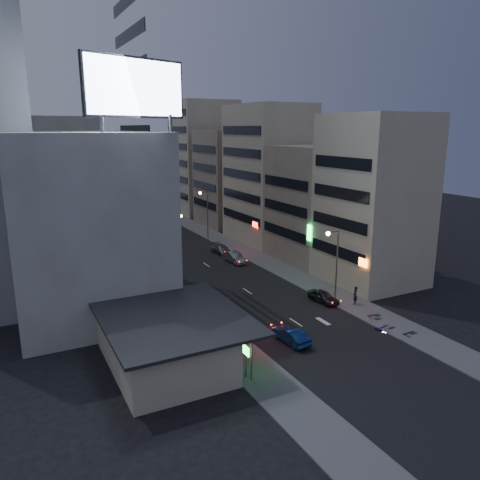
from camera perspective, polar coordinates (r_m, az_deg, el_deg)
ground at (r=43.39m, az=9.83°, el=-11.74°), size 180.00×180.00×0.00m
sidewalk_left at (r=65.74m, az=-11.93°, el=-2.95°), size 4.00×120.00×0.12m
sidewalk_right at (r=71.37m, az=0.53°, el=-1.34°), size 4.00×120.00×0.12m
food_court at (r=38.28m, az=-9.25°, el=-12.01°), size 11.00×13.00×3.88m
white_building at (r=52.39m, az=-18.96°, el=2.48°), size 14.00×24.00×18.00m
shophouse_near at (r=57.68m, az=15.95°, el=4.66°), size 10.00×11.00×20.00m
shophouse_mid at (r=67.02m, az=9.46°, el=4.44°), size 11.00×12.00×16.00m
shophouse_far at (r=77.12m, az=3.45°, el=8.01°), size 10.00×14.00×22.00m
far_left_a at (r=76.99m, az=-20.75°, el=6.41°), size 11.00×10.00×20.00m
far_left_b at (r=90.07m, az=-21.94°, el=5.62°), size 12.00×10.00×15.00m
far_right_a at (r=90.70m, az=-1.16°, el=7.59°), size 11.00×12.00×18.00m
far_right_b at (r=103.36m, az=-4.38°, el=9.95°), size 12.00×12.00×24.00m
billboard at (r=42.63m, az=-12.59°, el=17.64°), size 9.52×3.75×6.20m
street_lamp_right_near at (r=49.43m, az=11.40°, el=-2.01°), size 1.60×0.44×8.02m
street_lamp_left at (r=57.58m, az=-8.04°, el=0.33°), size 1.60×0.44×8.02m
street_lamp_right_far at (r=78.22m, az=-4.25°, el=3.91°), size 1.60×0.44×8.02m
parked_car_right_near at (r=51.52m, az=10.11°, el=-6.81°), size 1.97×3.98×1.30m
parked_car_right_mid at (r=65.40m, az=-0.69°, el=-2.13°), size 1.65×4.47×1.46m
parked_car_left at (r=69.53m, az=-10.85°, el=-1.49°), size 2.25×4.72×1.30m
parked_car_right_far at (r=70.03m, az=-2.27°, el=-1.13°), size 2.00×4.64×1.33m
road_car_blue at (r=41.98m, az=6.20°, el=-11.48°), size 1.71×4.23×1.37m
road_car_silver at (r=50.46m, az=-3.16°, el=-7.00°), size 2.22×4.89×1.39m
person at (r=51.32m, az=13.85°, el=-6.56°), size 0.85×0.79×1.96m
scooter_black_a at (r=46.47m, az=20.36°, el=-9.68°), size 0.74×2.02×1.22m
scooter_silver_a at (r=46.96m, az=17.91°, el=-9.22°), size 0.88×2.08×1.23m
scooter_blue at (r=47.06m, az=17.42°, el=-9.14°), size 1.08×2.11×1.23m
scooter_black_b at (r=49.40m, az=16.53°, el=-8.02°), size 0.91×1.99×1.18m
scooter_silver_b at (r=48.64m, az=16.57°, el=-8.33°), size 0.94×2.09×1.24m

